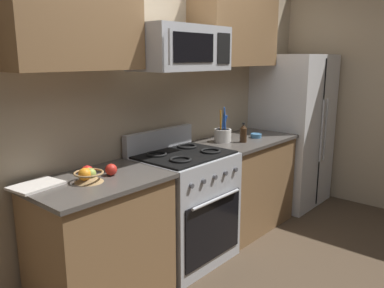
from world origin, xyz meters
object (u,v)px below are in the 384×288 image
(cutting_board, at_px, (36,185))
(bottle_soy, at_px, (243,133))
(microwave, at_px, (181,48))
(prep_bowl, at_px, (256,135))
(refrigerator, at_px, (292,130))
(range_oven, at_px, (184,206))
(fruit_basket, at_px, (88,175))
(apple_loose, at_px, (111,170))
(utensil_crock, at_px, (223,135))

(cutting_board, relative_size, bottle_soy, 1.59)
(cutting_board, bearing_deg, microwave, -6.30)
(microwave, relative_size, bottle_soy, 4.32)
(cutting_board, relative_size, prep_bowl, 2.66)
(refrigerator, bearing_deg, range_oven, 179.47)
(fruit_basket, relative_size, apple_loose, 2.37)
(utensil_crock, bearing_deg, microwave, -175.43)
(cutting_board, bearing_deg, prep_bowl, -5.70)
(refrigerator, distance_m, utensil_crock, 1.23)
(utensil_crock, height_order, prep_bowl, utensil_crock)
(prep_bowl, bearing_deg, apple_loose, 178.03)
(fruit_basket, bearing_deg, range_oven, 0.37)
(utensil_crock, xyz_separation_m, prep_bowl, (0.37, -0.14, -0.05))
(refrigerator, relative_size, microwave, 2.17)
(range_oven, xyz_separation_m, utensil_crock, (0.63, 0.08, 0.50))
(apple_loose, bearing_deg, fruit_basket, -178.49)
(refrigerator, relative_size, utensil_crock, 5.22)
(cutting_board, bearing_deg, fruit_basket, -31.38)
(microwave, bearing_deg, cutting_board, 173.70)
(apple_loose, xyz_separation_m, cutting_board, (-0.45, 0.16, -0.03))
(refrigerator, relative_size, prep_bowl, 15.72)
(range_oven, height_order, apple_loose, range_oven)
(utensil_crock, distance_m, cutting_board, 1.81)
(apple_loose, relative_size, cutting_board, 0.28)
(apple_loose, height_order, prep_bowl, apple_loose)
(apple_loose, distance_m, cutting_board, 0.48)
(prep_bowl, bearing_deg, refrigerator, 2.88)
(range_oven, bearing_deg, prep_bowl, -3.46)
(refrigerator, distance_m, bottle_soy, 1.13)
(prep_bowl, bearing_deg, cutting_board, 174.30)
(microwave, xyz_separation_m, apple_loose, (-0.73, -0.03, -0.80))
(apple_loose, bearing_deg, bottle_soy, -3.13)
(bottle_soy, bearing_deg, refrigerator, 3.28)
(range_oven, bearing_deg, microwave, 90.01)
(range_oven, height_order, bottle_soy, bottle_soy)
(prep_bowl, bearing_deg, range_oven, 176.54)
(range_oven, relative_size, fruit_basket, 5.73)
(utensil_crock, xyz_separation_m, cutting_board, (-1.81, 0.08, -0.06))
(fruit_basket, xyz_separation_m, bottle_soy, (1.65, -0.08, 0.04))
(microwave, distance_m, utensil_crock, 1.00)
(microwave, bearing_deg, range_oven, -89.99)
(range_oven, relative_size, microwave, 1.38)
(range_oven, distance_m, prep_bowl, 1.10)
(apple_loose, bearing_deg, utensil_crock, 3.31)
(fruit_basket, distance_m, prep_bowl, 1.91)
(microwave, height_order, utensil_crock, microwave)
(cutting_board, bearing_deg, range_oven, -7.60)
(apple_loose, bearing_deg, cutting_board, 160.67)
(microwave, relative_size, prep_bowl, 7.23)
(cutting_board, distance_m, prep_bowl, 2.18)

